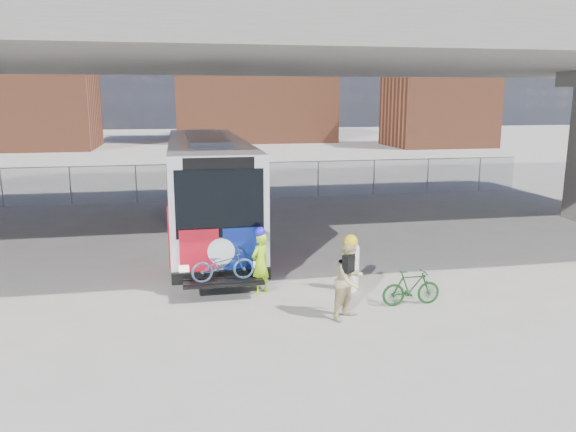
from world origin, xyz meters
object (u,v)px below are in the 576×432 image
object	(u,v)px
cyclist_hivis	(260,262)
bike_parked	(411,288)
bus	(207,179)
cyclist_tan	(350,279)
bollard	(353,265)

from	to	relation	value
cyclist_hivis	bike_parked	distance (m)	3.83
bus	cyclist_tan	distance (m)	8.89
cyclist_tan	cyclist_hivis	bearing A→B (deg)	92.74
bollard	cyclist_hivis	bearing A→B (deg)	174.52
cyclist_hivis	bike_parked	world-z (taller)	cyclist_hivis
cyclist_hivis	cyclist_tan	size ratio (longest dim) A/B	0.89
cyclist_tan	bike_parked	world-z (taller)	cyclist_tan
cyclist_tan	bike_parked	distance (m)	1.85
cyclist_hivis	cyclist_tan	xyz separation A→B (m)	(1.75, -2.05, 0.08)
bollard	cyclist_tan	bearing A→B (deg)	-109.61
bollard	bike_parked	size ratio (longest dim) A/B	0.88
bus	bollard	size ratio (longest dim) A/B	10.03
bus	cyclist_hivis	world-z (taller)	bus
cyclist_hivis	cyclist_tan	world-z (taller)	cyclist_tan
cyclist_hivis	bike_parked	size ratio (longest dim) A/B	1.20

